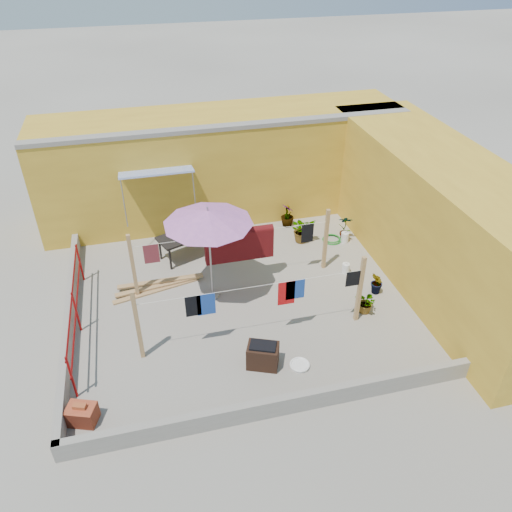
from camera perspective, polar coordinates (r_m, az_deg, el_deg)
name	(u,v)px	position (r m, az deg, el deg)	size (l,w,h in m)	color
ground	(241,299)	(12.59, -1.77, -4.96)	(80.00, 80.00, 0.00)	#9E998E
wall_back	(222,164)	(15.79, -3.85, 10.48)	(11.00, 3.27, 3.21)	gold
wall_right	(439,219)	(13.54, 20.17, 4.00)	(2.40, 9.00, 3.20)	gold
parapet_front	(281,405)	(9.97, 2.89, -16.68)	(8.30, 0.16, 0.44)	gray
parapet_left	(69,319)	(12.47, -20.55, -6.75)	(0.16, 7.30, 0.44)	gray
red_railing	(75,306)	(11.97, -19.99, -5.41)	(0.05, 4.20, 1.10)	maroon
clothesline_rig	(241,252)	(12.39, -1.78, 0.48)	(5.09, 2.35, 1.80)	tan
patio_umbrella	(208,217)	(11.48, -5.51, 4.42)	(2.13, 2.13, 2.53)	gray
outdoor_table	(186,237)	(13.92, -8.05, 2.18)	(1.69, 1.26, 0.71)	black
brick_stack	(82,414)	(10.39, -19.27, -16.70)	(0.63, 0.55, 0.47)	#B04128
lumber_pile	(158,286)	(13.14, -11.11, -3.36)	(2.36, 0.68, 0.14)	tan
brazier	(263,355)	(10.75, 0.79, -11.27)	(0.77, 0.66, 0.59)	black
white_basin	(300,365)	(10.93, 5.01, -12.31)	(0.44, 0.44, 0.08)	silver
water_jug_a	(346,268)	(13.63, 10.22, -1.37)	(0.20, 0.20, 0.32)	silver
water_jug_b	(345,237)	(14.91, 10.12, 2.13)	(0.23, 0.23, 0.36)	silver
green_hose	(332,239)	(14.98, 8.67, 1.92)	(0.57, 0.57, 0.08)	#1B7921
plant_back_a	(302,230)	(14.66, 5.32, 3.03)	(0.71, 0.61, 0.78)	#235919
plant_back_b	(287,215)	(15.42, 3.60, 4.68)	(0.41, 0.41, 0.73)	#235919
plant_right_a	(345,227)	(14.92, 10.13, 3.25)	(0.42, 0.29, 0.81)	#235919
plant_right_b	(377,283)	(12.93, 13.68, -3.02)	(0.37, 0.29, 0.66)	#235919
plant_right_c	(366,303)	(12.30, 12.51, -5.24)	(0.53, 0.46, 0.59)	#235919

